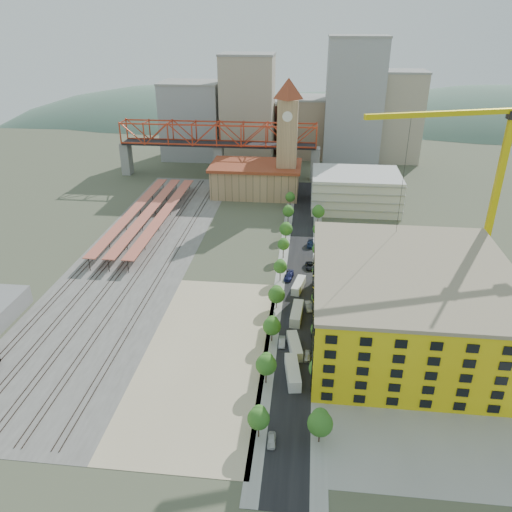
# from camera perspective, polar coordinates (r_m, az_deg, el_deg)

# --- Properties ---
(ground) EXTENTS (400.00, 400.00, 0.00)m
(ground) POSITION_cam_1_polar(r_m,az_deg,el_deg) (142.07, -1.61, -3.57)
(ground) COLOR #474C38
(ground) RESTS_ON ground
(ballast_strip) EXTENTS (36.00, 165.00, 0.06)m
(ballast_strip) POSITION_cam_1_polar(r_m,az_deg,el_deg) (165.29, -13.25, 0.17)
(ballast_strip) COLOR #605E59
(ballast_strip) RESTS_ON ground
(dirt_lot) EXTENTS (28.00, 67.00, 0.06)m
(dirt_lot) POSITION_cam_1_polar(r_m,az_deg,el_deg) (116.68, -5.71, -11.03)
(dirt_lot) COLOR tan
(dirt_lot) RESTS_ON ground
(street_asphalt) EXTENTS (12.00, 170.00, 0.06)m
(street_asphalt) POSITION_cam_1_polar(r_m,az_deg,el_deg) (154.20, 5.04, -1.14)
(street_asphalt) COLOR black
(street_asphalt) RESTS_ON ground
(sidewalk_west) EXTENTS (3.00, 170.00, 0.04)m
(sidewalk_west) POSITION_cam_1_polar(r_m,az_deg,el_deg) (154.35, 3.00, -1.05)
(sidewalk_west) COLOR gray
(sidewalk_west) RESTS_ON ground
(sidewalk_east) EXTENTS (3.00, 170.00, 0.04)m
(sidewalk_east) POSITION_cam_1_polar(r_m,az_deg,el_deg) (154.25, 7.08, -1.24)
(sidewalk_east) COLOR gray
(sidewalk_east) RESTS_ON ground
(construction_pad) EXTENTS (50.00, 90.00, 0.06)m
(construction_pad) POSITION_cam_1_polar(r_m,az_deg,el_deg) (127.04, 17.89, -8.90)
(construction_pad) COLOR gray
(construction_pad) RESTS_ON ground
(rail_tracks) EXTENTS (26.56, 160.00, 0.18)m
(rail_tracks) POSITION_cam_1_polar(r_m,az_deg,el_deg) (165.83, -13.84, 0.23)
(rail_tracks) COLOR #382B23
(rail_tracks) RESTS_ON ground
(platform_canopies) EXTENTS (16.00, 80.00, 4.12)m
(platform_canopies) POSITION_cam_1_polar(r_m,az_deg,el_deg) (189.20, -12.20, 4.92)
(platform_canopies) COLOR #BA5547
(platform_canopies) RESTS_ON ground
(station_hall) EXTENTS (38.00, 24.00, 13.10)m
(station_hall) POSITION_cam_1_polar(r_m,az_deg,el_deg) (215.18, -0.01, 8.82)
(station_hall) COLOR tan
(station_hall) RESTS_ON ground
(clock_tower) EXTENTS (12.00, 12.00, 52.00)m
(clock_tower) POSITION_cam_1_polar(r_m,az_deg,el_deg) (206.81, 3.63, 14.37)
(clock_tower) COLOR tan
(clock_tower) RESTS_ON ground
(parking_garage) EXTENTS (34.00, 26.00, 14.00)m
(parking_garage) POSITION_cam_1_polar(r_m,az_deg,el_deg) (203.32, 11.27, 7.39)
(parking_garage) COLOR silver
(parking_garage) RESTS_ON ground
(truss_bridge) EXTENTS (94.00, 9.60, 25.60)m
(truss_bridge) POSITION_cam_1_polar(r_m,az_deg,el_deg) (236.93, -4.33, 13.40)
(truss_bridge) COLOR gray
(truss_bridge) RESTS_ON ground
(construction_building) EXTENTS (44.60, 50.60, 18.80)m
(construction_building) POSITION_cam_1_polar(r_m,az_deg,el_deg) (121.49, 17.10, -5.23)
(construction_building) COLOR yellow
(construction_building) RESTS_ON ground
(street_trees) EXTENTS (15.40, 124.40, 8.00)m
(street_trees) POSITION_cam_1_polar(r_m,az_deg,el_deg) (145.37, 4.92, -2.94)
(street_trees) COLOR #2D621D
(street_trees) RESTS_ON ground
(skyline) EXTENTS (133.00, 46.00, 60.00)m
(skyline) POSITION_cam_1_polar(r_m,az_deg,el_deg) (269.10, 4.19, 15.77)
(skyline) COLOR #9EA0A3
(skyline) RESTS_ON ground
(distant_hills) EXTENTS (647.00, 264.00, 227.00)m
(distant_hills) POSITION_cam_1_polar(r_m,az_deg,el_deg) (411.56, 9.72, 4.24)
(distant_hills) COLOR #4C6B59
(distant_hills) RESTS_ON ground
(tower_crane) EXTENTS (51.05, 18.90, 56.87)m
(tower_crane) POSITION_cam_1_polar(r_m,az_deg,el_deg) (142.68, 25.17, 9.36)
(tower_crane) COLOR #D7C00E
(tower_crane) RESTS_ON ground
(site_trailer_a) EXTENTS (4.05, 10.32, 2.75)m
(site_trailer_a) POSITION_cam_1_polar(r_m,az_deg,el_deg) (109.00, 4.22, -13.13)
(site_trailer_a) COLOR silver
(site_trailer_a) RESTS_ON ground
(site_trailer_b) EXTENTS (4.19, 9.55, 2.53)m
(site_trailer_b) POSITION_cam_1_polar(r_m,az_deg,el_deg) (116.69, 4.42, -10.21)
(site_trailer_b) COLOR silver
(site_trailer_b) RESTS_ON ground
(site_trailer_c) EXTENTS (3.31, 10.07, 2.71)m
(site_trailer_c) POSITION_cam_1_polar(r_m,az_deg,el_deg) (127.99, 4.67, -6.57)
(site_trailer_c) COLOR silver
(site_trailer_c) RESTS_ON ground
(site_trailer_d) EXTENTS (3.95, 8.99, 2.38)m
(site_trailer_d) POSITION_cam_1_polar(r_m,az_deg,el_deg) (140.95, 4.88, -3.37)
(site_trailer_d) COLOR silver
(site_trailer_d) RESTS_ON ground
(car_0) EXTENTS (1.65, 3.91, 1.32)m
(car_0) POSITION_cam_1_polar(r_m,az_deg,el_deg) (95.91, 1.79, -20.33)
(car_0) COLOR silver
(car_0) RESTS_ON ground
(car_1) EXTENTS (1.62, 4.37, 1.43)m
(car_1) POSITION_cam_1_polar(r_m,az_deg,el_deg) (118.70, 2.99, -9.79)
(car_1) COLOR #A0A1A6
(car_1) RESTS_ON ground
(car_2) EXTENTS (2.71, 4.99, 1.33)m
(car_2) POSITION_cam_1_polar(r_m,az_deg,el_deg) (147.27, 3.80, -2.20)
(car_2) COLOR black
(car_2) RESTS_ON ground
(car_3) EXTENTS (3.06, 5.71, 1.57)m
(car_3) POSITION_cam_1_polar(r_m,az_deg,el_deg) (146.43, 3.78, -2.32)
(car_3) COLOR navy
(car_3) RESTS_ON ground
(car_4) EXTENTS (1.68, 3.98, 1.34)m
(car_4) POSITION_cam_1_polar(r_m,az_deg,el_deg) (114.86, 5.88, -11.32)
(car_4) COLOR silver
(car_4) RESTS_ON ground
(car_5) EXTENTS (2.46, 5.03, 1.59)m
(car_5) POSITION_cam_1_polar(r_m,az_deg,el_deg) (132.23, 6.04, -5.76)
(car_5) COLOR #9C9DA2
(car_5) RESTS_ON ground
(car_6) EXTENTS (2.79, 5.27, 1.41)m
(car_6) POSITION_cam_1_polar(r_m,az_deg,el_deg) (152.97, 6.16, -1.15)
(car_6) COLOR black
(car_6) RESTS_ON ground
(car_7) EXTENTS (2.29, 5.32, 1.53)m
(car_7) POSITION_cam_1_polar(r_m,az_deg,el_deg) (167.35, 6.23, 1.35)
(car_7) COLOR #1A284D
(car_7) RESTS_ON ground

